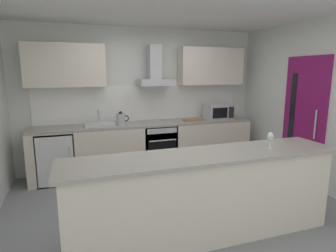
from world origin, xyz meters
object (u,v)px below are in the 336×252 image
(oven, at_px, (158,146))
(chopping_board, at_px, (193,120))
(refrigerator, at_px, (56,157))
(wine_glass, at_px, (270,137))
(microwave, at_px, (218,111))
(sink, at_px, (100,124))
(kettle, at_px, (121,119))
(range_hood, at_px, (155,73))

(oven, xyz_separation_m, chopping_board, (0.69, -0.02, 0.45))
(refrigerator, distance_m, wine_glass, 3.38)
(chopping_board, bearing_deg, oven, 178.02)
(microwave, relative_size, wine_glass, 2.81)
(sink, bearing_deg, oven, -0.61)
(microwave, relative_size, kettle, 1.73)
(refrigerator, distance_m, kettle, 1.23)
(refrigerator, relative_size, microwave, 1.70)
(refrigerator, relative_size, chopping_board, 2.50)
(microwave, distance_m, kettle, 1.89)
(range_hood, relative_size, wine_glass, 4.05)
(refrigerator, bearing_deg, chopping_board, -0.49)
(sink, xyz_separation_m, wine_glass, (1.68, -2.29, 0.15))
(oven, xyz_separation_m, refrigerator, (-1.75, -0.00, -0.03))
(chopping_board, bearing_deg, refrigerator, 179.51)
(oven, relative_size, microwave, 1.60)
(oven, relative_size, sink, 1.60)
(oven, height_order, chopping_board, chopping_board)
(microwave, relative_size, chopping_board, 1.47)
(oven, xyz_separation_m, microwave, (1.22, -0.03, 0.59))
(refrigerator, xyz_separation_m, chopping_board, (2.44, -0.02, 0.49))
(oven, bearing_deg, wine_glass, -74.08)
(sink, bearing_deg, refrigerator, -178.92)
(oven, bearing_deg, kettle, -177.13)
(refrigerator, height_order, range_hood, range_hood)
(range_hood, relative_size, chopping_board, 2.12)
(refrigerator, height_order, kettle, kettle)
(microwave, bearing_deg, wine_glass, -104.24)
(microwave, distance_m, chopping_board, 0.55)
(sink, xyz_separation_m, range_hood, (1.03, 0.12, 0.86))
(sink, distance_m, chopping_board, 1.71)
(kettle, distance_m, range_hood, 1.04)
(sink, height_order, wine_glass, sink)
(kettle, height_order, wine_glass, kettle)
(microwave, bearing_deg, sink, 179.01)
(sink, bearing_deg, chopping_board, -1.16)
(refrigerator, xyz_separation_m, microwave, (2.98, -0.03, 0.62))
(refrigerator, height_order, microwave, microwave)
(sink, relative_size, chopping_board, 1.47)
(range_hood, bearing_deg, refrigerator, -175.69)
(sink, bearing_deg, range_hood, 6.58)
(range_hood, distance_m, chopping_board, 1.12)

